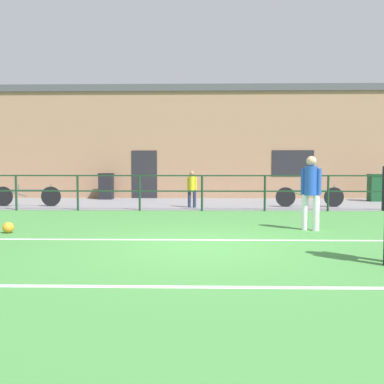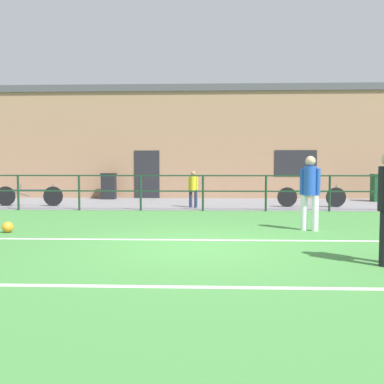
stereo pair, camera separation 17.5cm
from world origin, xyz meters
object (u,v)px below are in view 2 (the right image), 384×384
bicycle_parked_0 (29,196)px  bicycle_parked_1 (311,197)px  soccer_ball_match (8,227)px  trash_bin_0 (109,186)px  trash_bin_1 (380,188)px  spectator_child (193,187)px  player_striker (310,188)px

bicycle_parked_0 → bicycle_parked_1: size_ratio=1.02×
bicycle_parked_1 → soccer_ball_match: bearing=-143.9°
soccer_ball_match → bicycle_parked_0: size_ratio=0.10×
trash_bin_0 → trash_bin_1: bearing=-4.1°
spectator_child → bicycle_parked_1: spectator_child is taller
spectator_child → trash_bin_1: bearing=-145.2°
player_striker → bicycle_parked_1: bearing=-75.5°
soccer_ball_match → bicycle_parked_1: size_ratio=0.10×
spectator_child → trash_bin_1: spectator_child is taller
spectator_child → bicycle_parked_0: size_ratio=0.52×
player_striker → trash_bin_1: 8.87m
player_striker → spectator_child: (-2.78, 4.90, -0.22)m
spectator_child → soccer_ball_match: bearing=69.4°
player_striker → trash_bin_1: player_striker is taller
spectator_child → trash_bin_0: (-3.72, 3.49, -0.15)m
soccer_ball_match → trash_bin_1: 13.83m
player_striker → trash_bin_0: player_striker is taller
bicycle_parked_0 → trash_bin_0: bearing=56.8°
soccer_ball_match → trash_bin_1: size_ratio=0.22×
bicycle_parked_1 → trash_bin_1: trash_bin_1 is taller
bicycle_parked_1 → bicycle_parked_0: bearing=180.0°
soccer_ball_match → trash_bin_0: size_ratio=0.22×
player_striker → spectator_child: bearing=-32.0°
soccer_ball_match → bicycle_parked_1: 9.77m
trash_bin_0 → trash_bin_1: (11.05, -0.78, -0.01)m
soccer_ball_match → bicycle_parked_1: bearing=36.1°
trash_bin_1 → bicycle_parked_1: bearing=-143.6°
trash_bin_0 → spectator_child: bearing=-43.2°
spectator_child → bicycle_parked_1: size_ratio=0.53×
soccer_ball_match → bicycle_parked_1: (7.90, 5.75, 0.25)m
player_striker → trash_bin_0: 10.62m
bicycle_parked_0 → trash_bin_1: (13.14, 2.40, 0.19)m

